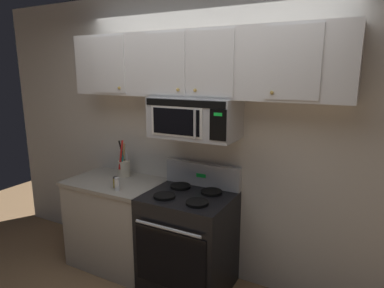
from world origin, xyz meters
name	(u,v)px	position (x,y,z in m)	size (l,w,h in m)	color
back_wall	(207,138)	(0.00, 0.79, 1.35)	(5.20, 0.10, 2.70)	silver
stove_range	(189,240)	(0.00, 0.42, 0.47)	(0.76, 0.69, 1.12)	black
over_range_microwave	(195,118)	(0.00, 0.54, 1.58)	(0.76, 0.43, 0.35)	#B7BABF
upper_cabinets	(197,64)	(0.00, 0.57, 2.02)	(2.50, 0.36, 0.55)	silver
counter_segment	(117,222)	(-0.84, 0.43, 0.45)	(0.93, 0.65, 0.90)	#BCB7AD
utensil_crock_cream	(124,166)	(-0.85, 0.58, 1.00)	(0.12, 0.14, 0.38)	beige
salt_shaker	(117,184)	(-0.64, 0.22, 0.96)	(0.05, 0.05, 0.12)	white
spice_jar	(115,182)	(-0.70, 0.27, 0.95)	(0.05, 0.05, 0.11)	olive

